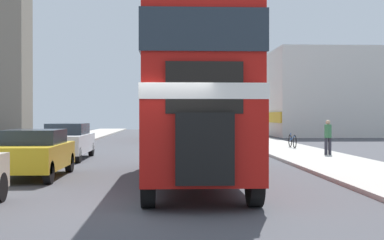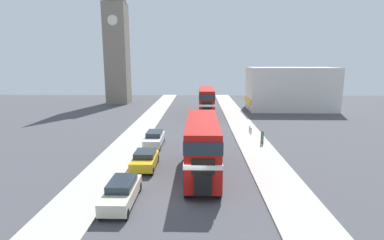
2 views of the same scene
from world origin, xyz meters
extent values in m
plane|color=#47474C|center=(0.00, 0.00, 0.00)|extent=(120.00, 120.00, 0.00)
cube|color=#B7B2A8|center=(6.75, 0.00, 0.06)|extent=(3.50, 120.00, 0.12)
cube|color=#B7B2A8|center=(-6.75, 0.00, 0.06)|extent=(3.50, 120.00, 0.12)
cube|color=#B2140F|center=(1.09, 4.24, 1.33)|extent=(2.45, 10.16, 1.70)
cube|color=white|center=(1.09, 4.24, 2.33)|extent=(2.47, 10.21, 0.31)
cube|color=#B2140F|center=(1.09, 4.24, 3.41)|extent=(2.40, 9.95, 1.85)
cube|color=#232D38|center=(1.09, 4.24, 3.50)|extent=(2.47, 10.05, 0.83)
cube|color=black|center=(1.09, -0.94, 1.24)|extent=(1.10, 0.20, 1.36)
cube|color=black|center=(1.09, -0.80, 2.39)|extent=(1.47, 0.12, 0.99)
cylinder|color=black|center=(0.01, -0.03, 0.51)|extent=(0.28, 1.01, 1.01)
cylinder|color=black|center=(2.17, -0.03, 0.51)|extent=(0.28, 1.01, 1.01)
cylinder|color=black|center=(0.01, 8.41, 0.51)|extent=(0.28, 1.01, 1.01)
cylinder|color=black|center=(2.17, 8.41, 0.51)|extent=(0.28, 1.01, 1.01)
cube|color=#B2140F|center=(1.99, 30.48, 1.35)|extent=(2.36, 10.99, 1.75)
cube|color=white|center=(1.99, 30.48, 2.38)|extent=(2.39, 11.05, 0.32)
cube|color=#B2140F|center=(1.99, 30.48, 3.49)|extent=(2.31, 10.77, 1.90)
cube|color=#232D38|center=(1.99, 30.48, 3.59)|extent=(2.39, 10.88, 0.86)
cube|color=black|center=(1.99, 24.88, 1.27)|extent=(1.06, 0.20, 1.40)
cube|color=black|center=(1.99, 25.03, 2.45)|extent=(1.42, 0.12, 1.02)
cylinder|color=black|center=(0.95, 25.79, 0.51)|extent=(0.28, 1.01, 1.01)
cylinder|color=black|center=(3.04, 25.79, 0.51)|extent=(0.28, 1.01, 1.01)
cylinder|color=black|center=(0.95, 35.07, 0.51)|extent=(0.28, 1.01, 1.01)
cylinder|color=black|center=(3.04, 35.07, 0.51)|extent=(0.28, 1.01, 1.01)
cube|color=beige|center=(-3.96, -1.08, 0.67)|extent=(1.67, 4.63, 0.76)
cube|color=#232D38|center=(-3.96, -0.89, 1.28)|extent=(1.47, 2.41, 0.47)
cylinder|color=black|center=(-4.70, -2.95, 0.32)|extent=(0.20, 0.64, 0.64)
cylinder|color=black|center=(-3.23, -2.95, 0.32)|extent=(0.20, 0.64, 0.64)
cylinder|color=black|center=(-4.70, 0.79, 0.32)|extent=(0.20, 0.64, 0.64)
cylinder|color=black|center=(-3.23, 0.79, 0.32)|extent=(0.20, 0.64, 0.64)
cube|color=gold|center=(-3.65, 5.31, 0.65)|extent=(1.84, 3.99, 0.72)
cube|color=#232D38|center=(-3.65, 5.47, 1.22)|extent=(1.62, 2.07, 0.43)
cylinder|color=black|center=(-4.47, 3.77, 0.32)|extent=(0.20, 0.64, 0.64)
cylinder|color=black|center=(-2.83, 3.77, 0.32)|extent=(0.20, 0.64, 0.64)
cylinder|color=black|center=(-4.47, 6.86, 0.32)|extent=(0.20, 0.64, 0.64)
cylinder|color=black|center=(-2.83, 6.86, 0.32)|extent=(0.20, 0.64, 0.64)
cube|color=white|center=(-3.86, 12.05, 0.67)|extent=(1.71, 4.56, 0.76)
cube|color=#232D38|center=(-3.86, 12.23, 1.29)|extent=(1.50, 2.37, 0.48)
cylinder|color=black|center=(-4.62, 10.22, 0.32)|extent=(0.20, 0.64, 0.64)
cylinder|color=black|center=(-3.11, 10.22, 0.32)|extent=(0.20, 0.64, 0.64)
cylinder|color=black|center=(-4.62, 13.88, 0.32)|extent=(0.20, 0.64, 0.64)
cylinder|color=black|center=(-3.11, 13.88, 0.32)|extent=(0.20, 0.64, 0.64)
cylinder|color=#282833|center=(7.44, 12.57, 0.49)|extent=(0.14, 0.14, 0.75)
cylinder|color=#282833|center=(7.62, 12.57, 0.49)|extent=(0.14, 0.14, 0.75)
cylinder|color=#336B42|center=(7.53, 12.57, 1.17)|extent=(0.31, 0.31, 0.59)
sphere|color=tan|center=(7.53, 12.57, 1.56)|extent=(0.20, 0.20, 0.20)
torus|color=black|center=(7.16, 17.22, 0.48)|extent=(0.05, 0.71, 0.71)
torus|color=black|center=(7.16, 18.27, 0.48)|extent=(0.05, 0.71, 0.71)
cylinder|color=#234C93|center=(7.16, 17.74, 0.62)|extent=(0.04, 1.06, 0.34)
cylinder|color=#234C93|center=(7.16, 18.12, 0.69)|extent=(0.04, 0.04, 0.43)
cube|color=gray|center=(-16.22, 44.81, 10.18)|extent=(4.44, 4.44, 20.36)
cylinder|color=silver|center=(-16.22, 42.54, 16.69)|extent=(2.00, 0.10, 2.00)
cube|color=silver|center=(17.44, 36.55, 3.85)|extent=(15.22, 8.01, 7.69)
cube|color=gold|center=(9.77, 36.55, 1.69)|extent=(0.12, 7.61, 0.92)
camera|label=1|loc=(0.39, -10.86, 1.87)|focal=50.00mm
camera|label=2|loc=(0.83, -18.30, 8.75)|focal=28.00mm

